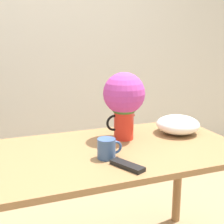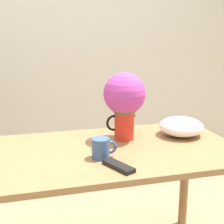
{
  "view_description": "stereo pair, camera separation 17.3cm",
  "coord_description": "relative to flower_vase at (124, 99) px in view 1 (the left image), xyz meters",
  "views": [
    {
      "loc": [
        -0.43,
        -1.23,
        1.33
      ],
      "look_at": [
        0.18,
        0.34,
        0.92
      ],
      "focal_mm": 50.0,
      "sensor_mm": 36.0,
      "label": 1
    },
    {
      "loc": [
        -0.26,
        -1.28,
        1.33
      ],
      "look_at": [
        0.18,
        0.34,
        0.92
      ],
      "focal_mm": 50.0,
      "sensor_mm": 36.0,
      "label": 2
    }
  ],
  "objects": [
    {
      "name": "table",
      "position": [
        -0.14,
        -0.13,
        -0.34
      ],
      "size": [
        1.41,
        0.75,
        0.75
      ],
      "color": "olive",
      "rests_on": "ground_plane"
    },
    {
      "name": "coffee_mug",
      "position": [
        -0.19,
        -0.24,
        -0.18
      ],
      "size": [
        0.12,
        0.09,
        0.1
      ],
      "color": "#385689",
      "rests_on": "table"
    },
    {
      "name": "wall_back",
      "position": [
        -0.25,
        1.39,
        0.31
      ],
      "size": [
        8.0,
        0.05,
        2.6
      ],
      "color": "silver",
      "rests_on": "ground_plane"
    },
    {
      "name": "flower_vase",
      "position": [
        0.0,
        0.0,
        0.0
      ],
      "size": [
        0.24,
        0.24,
        0.38
      ],
      "color": "red",
      "rests_on": "table"
    },
    {
      "name": "white_bowl",
      "position": [
        0.35,
        -0.02,
        -0.18
      ],
      "size": [
        0.26,
        0.26,
        0.11
      ],
      "color": "white",
      "rests_on": "table"
    },
    {
      "name": "remote_control",
      "position": [
        -0.14,
        -0.38,
        -0.22
      ],
      "size": [
        0.12,
        0.18,
        0.02
      ],
      "color": "black",
      "rests_on": "table"
    }
  ]
}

